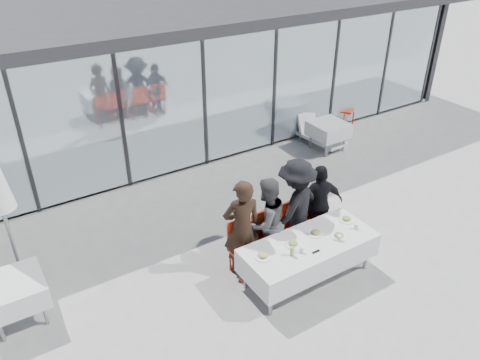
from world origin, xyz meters
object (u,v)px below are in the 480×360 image
at_px(diner_chair_b, 266,235).
at_px(plate_c, 316,233).
at_px(spare_table_left, 14,292).
at_px(lounger, 317,134).
at_px(dining_table, 309,252).
at_px(juice_bottle, 292,251).
at_px(diner_chair_c, 294,224).
at_px(plate_d, 347,219).
at_px(spare_chair_b, 331,105).
at_px(plate_a, 263,256).
at_px(plate_extra, 339,236).
at_px(spare_chair_a, 342,107).
at_px(diner_a, 242,228).
at_px(diner_chair_a, 242,245).
at_px(spare_table_right, 328,130).
at_px(folded_eyeglasses, 316,252).
at_px(diner_d, 319,204).
at_px(diner_chair_d, 318,215).
at_px(diner_b, 266,222).
at_px(diner_c, 296,207).
at_px(plate_b, 293,244).

bearing_deg(diner_chair_b, plate_c, -49.00).
height_order(spare_table_left, lounger, spare_table_left).
relative_size(diner_chair_b, spare_table_left, 1.13).
bearing_deg(dining_table, juice_bottle, -165.79).
height_order(diner_chair_c, juice_bottle, diner_chair_c).
xyz_separation_m(plate_d, spare_chair_b, (3.85, 4.65, -0.24)).
xyz_separation_m(plate_a, lounger, (4.42, 3.87, -0.52)).
height_order(diner_chair_c, plate_extra, diner_chair_c).
height_order(plate_d, plate_extra, same).
distance_m(spare_table_left, spare_chair_a, 9.65).
distance_m(diner_a, diner_chair_a, 0.35).
bearing_deg(diner_chair_c, spare_table_right, 40.46).
bearing_deg(spare_chair_a, folded_eyeglasses, -136.42).
relative_size(plate_d, spare_table_left, 0.31).
height_order(diner_a, diner_chair_b, diner_a).
distance_m(dining_table, diner_chair_a, 1.10).
relative_size(plate_c, plate_d, 1.00).
bearing_deg(spare_table_left, plate_d, -15.60).
height_order(diner_d, diner_chair_d, diner_d).
bearing_deg(diner_a, diner_b, -164.95).
bearing_deg(diner_chair_c, spare_chair_a, 39.13).
distance_m(spare_chair_a, lounger, 1.52).
bearing_deg(plate_extra, plate_d, 32.85).
distance_m(diner_chair_a, spare_chair_a, 6.90).
xyz_separation_m(dining_table, diner_chair_b, (-0.33, 0.75, -0.00)).
distance_m(diner_chair_a, diner_chair_c, 1.10).
xyz_separation_m(plate_d, lounger, (2.65, 3.83, -0.52)).
bearing_deg(plate_extra, plate_a, 169.82).
distance_m(diner_d, lounger, 4.25).
xyz_separation_m(dining_table, plate_c, (0.22, 0.11, 0.24)).
bearing_deg(spare_chair_a, diner_chair_d, -137.31).
bearing_deg(plate_d, juice_bottle, -169.78).
bearing_deg(diner_c, spare_table_left, -29.32).
height_order(diner_b, diner_d, diner_b).
relative_size(plate_extra, spare_table_left, 0.31).
relative_size(diner_chair_c, spare_chair_a, 1.00).
distance_m(diner_a, plate_c, 1.22).
height_order(diner_a, folded_eyeglasses, diner_a).
bearing_deg(plate_d, plate_b, -177.51).
distance_m(diner_a, juice_bottle, 0.94).
height_order(dining_table, plate_a, plate_a).
bearing_deg(plate_a, diner_chair_a, 86.59).
xyz_separation_m(diner_chair_a, spare_table_right, (4.34, 2.76, 0.02)).
distance_m(diner_b, spare_table_right, 4.74).
distance_m(folded_eyeglasses, spare_table_right, 5.21).
bearing_deg(plate_c, plate_d, 1.71).
relative_size(diner_b, plate_c, 6.15).
bearing_deg(spare_table_left, diner_chair_d, -9.23).
xyz_separation_m(spare_table_left, spare_table_right, (7.76, 1.93, 0.00)).
distance_m(diner_b, diner_chair_c, 0.68).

